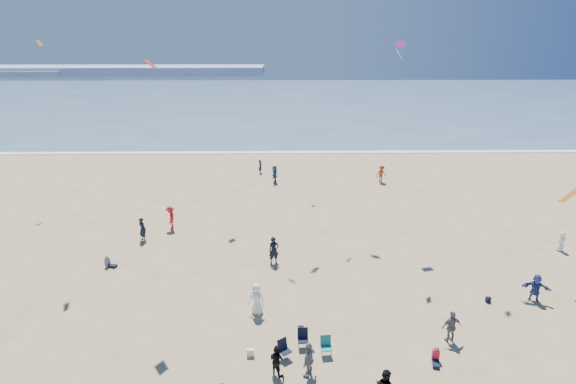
{
  "coord_description": "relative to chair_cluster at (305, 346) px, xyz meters",
  "views": [
    {
      "loc": [
        1.66,
        -12.93,
        14.77
      ],
      "look_at": [
        2.0,
        8.0,
        7.43
      ],
      "focal_mm": 28.0,
      "sensor_mm": 36.0,
      "label": 1
    }
  ],
  "objects": [
    {
      "name": "headland_near",
      "position": [
        -102.78,
        159.84,
        0.5
      ],
      "size": [
        40.0,
        14.0,
        2.0
      ],
      "primitive_type": "cube",
      "color": "#7A8EA8",
      "rests_on": "ground"
    },
    {
      "name": "ocean",
      "position": [
        -2.78,
        89.84,
        -0.47
      ],
      "size": [
        220.0,
        100.0,
        0.06
      ],
      "primitive_type": "cube",
      "color": "#476B84",
      "rests_on": "ground"
    },
    {
      "name": "black_backpack",
      "position": [
        -0.12,
        1.67,
        -0.31
      ],
      "size": [
        0.3,
        0.22,
        0.38
      ],
      "primitive_type": "cube",
      "color": "black",
      "rests_on": "ground"
    },
    {
      "name": "standing_flyers",
      "position": [
        0.4,
        10.62,
        0.39
      ],
      "size": [
        37.06,
        35.6,
        1.93
      ],
      "color": "white",
      "rests_on": "ground"
    },
    {
      "name": "chair_cluster",
      "position": [
        0.0,
        0.0,
        0.0
      ],
      "size": [
        2.75,
        1.53,
        1.0
      ],
      "color": "black",
      "rests_on": "ground"
    },
    {
      "name": "headland_far",
      "position": [
        -62.78,
        164.84,
        1.1
      ],
      "size": [
        110.0,
        20.0,
        3.2
      ],
      "primitive_type": "cube",
      "color": "#7A8EA8",
      "rests_on": "ground"
    },
    {
      "name": "white_tote",
      "position": [
        -2.65,
        -0.1,
        -0.3
      ],
      "size": [
        0.35,
        0.2,
        0.4
      ],
      "primitive_type": "cube",
      "color": "white",
      "rests_on": "ground"
    },
    {
      "name": "surf_line",
      "position": [
        -2.78,
        39.84,
        -0.46
      ],
      "size": [
        220.0,
        1.2,
        0.08
      ],
      "primitive_type": "cube",
      "color": "white",
      "rests_on": "ground"
    },
    {
      "name": "navy_bag",
      "position": [
        10.95,
        4.35,
        -0.33
      ],
      "size": [
        0.28,
        0.18,
        0.34
      ],
      "primitive_type": "cube",
      "color": "black",
      "rests_on": "ground"
    },
    {
      "name": "kites_aloft",
      "position": [
        7.01,
        6.94,
        14.15
      ],
      "size": [
        41.58,
        47.54,
        29.72
      ],
      "color": "#FF1604",
      "rests_on": "ground"
    }
  ]
}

